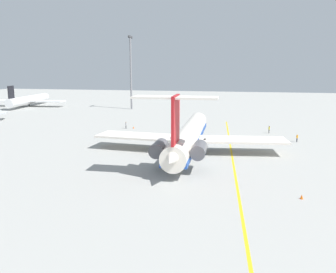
{
  "coord_description": "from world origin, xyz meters",
  "views": [
    {
      "loc": [
        -65.86,
        -2.36,
        16.07
      ],
      "look_at": [
        -2.04,
        10.11,
        2.83
      ],
      "focal_mm": 37.13,
      "sensor_mm": 36.0,
      "label": 1
    }
  ],
  "objects_px": {
    "safety_cone_wingtip": "(134,127)",
    "safety_cone_nose": "(302,197)",
    "ground_crew_near_tail": "(269,128)",
    "airliner_far_right": "(30,100)",
    "ground_crew_near_nose": "(297,137)",
    "ground_crew_portside": "(126,124)",
    "light_mast": "(131,70)",
    "main_jetliner": "(188,136)"
  },
  "relations": [
    {
      "from": "main_jetliner",
      "to": "ground_crew_near_nose",
      "type": "relative_size",
      "value": 23.71
    },
    {
      "from": "ground_crew_near_tail",
      "to": "airliner_far_right",
      "type": "bearing_deg",
      "value": 132.74
    },
    {
      "from": "safety_cone_wingtip",
      "to": "ground_crew_near_nose",
      "type": "bearing_deg",
      "value": -103.24
    },
    {
      "from": "main_jetliner",
      "to": "ground_crew_portside",
      "type": "xyz_separation_m",
      "value": [
        22.9,
        19.46,
        -2.16
      ]
    },
    {
      "from": "safety_cone_nose",
      "to": "safety_cone_wingtip",
      "type": "distance_m",
      "value": 55.45
    },
    {
      "from": "main_jetliner",
      "to": "safety_cone_nose",
      "type": "relative_size",
      "value": 75.16
    },
    {
      "from": "safety_cone_nose",
      "to": "safety_cone_wingtip",
      "type": "height_order",
      "value": "same"
    },
    {
      "from": "ground_crew_portside",
      "to": "safety_cone_wingtip",
      "type": "relative_size",
      "value": 3.25
    },
    {
      "from": "ground_crew_near_nose",
      "to": "ground_crew_portside",
      "type": "distance_m",
      "value": 42.06
    },
    {
      "from": "ground_crew_portside",
      "to": "light_mast",
      "type": "distance_m",
      "value": 44.05
    },
    {
      "from": "airliner_far_right",
      "to": "ground_crew_near_nose",
      "type": "xyz_separation_m",
      "value": [
        -50.44,
        -95.23,
        -1.53
      ]
    },
    {
      "from": "airliner_far_right",
      "to": "safety_cone_wingtip",
      "type": "relative_size",
      "value": 54.46
    },
    {
      "from": "airliner_far_right",
      "to": "ground_crew_near_nose",
      "type": "bearing_deg",
      "value": -121.73
    },
    {
      "from": "safety_cone_wingtip",
      "to": "safety_cone_nose",
      "type": "bearing_deg",
      "value": -141.55
    },
    {
      "from": "ground_crew_portside",
      "to": "safety_cone_nose",
      "type": "bearing_deg",
      "value": 159.11
    },
    {
      "from": "ground_crew_portside",
      "to": "safety_cone_nose",
      "type": "xyz_separation_m",
      "value": [
        -42.8,
        -36.34,
        -0.86
      ]
    },
    {
      "from": "ground_crew_portside",
      "to": "airliner_far_right",
      "type": "bearing_deg",
      "value": -8.94
    },
    {
      "from": "ground_crew_portside",
      "to": "light_mast",
      "type": "height_order",
      "value": "light_mast"
    },
    {
      "from": "ground_crew_near_tail",
      "to": "ground_crew_near_nose",
      "type": "bearing_deg",
      "value": -84.37
    },
    {
      "from": "ground_crew_near_nose",
      "to": "safety_cone_nose",
      "type": "bearing_deg",
      "value": 134.12
    },
    {
      "from": "ground_crew_near_nose",
      "to": "light_mast",
      "type": "height_order",
      "value": "light_mast"
    },
    {
      "from": "safety_cone_nose",
      "to": "light_mast",
      "type": "bearing_deg",
      "value": 29.49
    },
    {
      "from": "ground_crew_near_tail",
      "to": "safety_cone_nose",
      "type": "relative_size",
      "value": 3.31
    },
    {
      "from": "ground_crew_near_tail",
      "to": "safety_cone_nose",
      "type": "height_order",
      "value": "ground_crew_near_tail"
    },
    {
      "from": "ground_crew_near_nose",
      "to": "safety_cone_wingtip",
      "type": "distance_m",
      "value": 40.38
    },
    {
      "from": "main_jetliner",
      "to": "ground_crew_near_tail",
      "type": "relative_size",
      "value": 22.7
    },
    {
      "from": "safety_cone_nose",
      "to": "ground_crew_near_tail",
      "type": "bearing_deg",
      "value": 0.25
    },
    {
      "from": "airliner_far_right",
      "to": "safety_cone_wingtip",
      "type": "bearing_deg",
      "value": -130.2
    },
    {
      "from": "ground_crew_near_nose",
      "to": "ground_crew_near_tail",
      "type": "distance_m",
      "value": 10.56
    },
    {
      "from": "airliner_far_right",
      "to": "safety_cone_wingtip",
      "type": "height_order",
      "value": "airliner_far_right"
    },
    {
      "from": "main_jetliner",
      "to": "light_mast",
      "type": "xyz_separation_m",
      "value": [
        63.42,
        30.24,
        11.36
      ]
    },
    {
      "from": "ground_crew_near_tail",
      "to": "safety_cone_wingtip",
      "type": "xyz_separation_m",
      "value": [
        -0.04,
        34.28,
        -0.88
      ]
    },
    {
      "from": "airliner_far_right",
      "to": "light_mast",
      "type": "relative_size",
      "value": 1.11
    },
    {
      "from": "ground_crew_near_nose",
      "to": "safety_cone_wingtip",
      "type": "height_order",
      "value": "ground_crew_near_nose"
    },
    {
      "from": "safety_cone_wingtip",
      "to": "main_jetliner",
      "type": "bearing_deg",
      "value": -143.21
    },
    {
      "from": "safety_cone_wingtip",
      "to": "ground_crew_portside",
      "type": "bearing_deg",
      "value": 108.54
    },
    {
      "from": "ground_crew_portside",
      "to": "safety_cone_wingtip",
      "type": "bearing_deg",
      "value": -132.68
    },
    {
      "from": "safety_cone_nose",
      "to": "light_mast",
      "type": "height_order",
      "value": "light_mast"
    },
    {
      "from": "main_jetliner",
      "to": "safety_cone_nose",
      "type": "xyz_separation_m",
      "value": [
        -19.9,
        -16.88,
        -3.02
      ]
    },
    {
      "from": "ground_crew_near_tail",
      "to": "ground_crew_portside",
      "type": "height_order",
      "value": "ground_crew_near_tail"
    },
    {
      "from": "ground_crew_portside",
      "to": "light_mast",
      "type": "bearing_deg",
      "value": -46.33
    },
    {
      "from": "main_jetliner",
      "to": "ground_crew_near_tail",
      "type": "distance_m",
      "value": 28.96
    }
  ]
}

